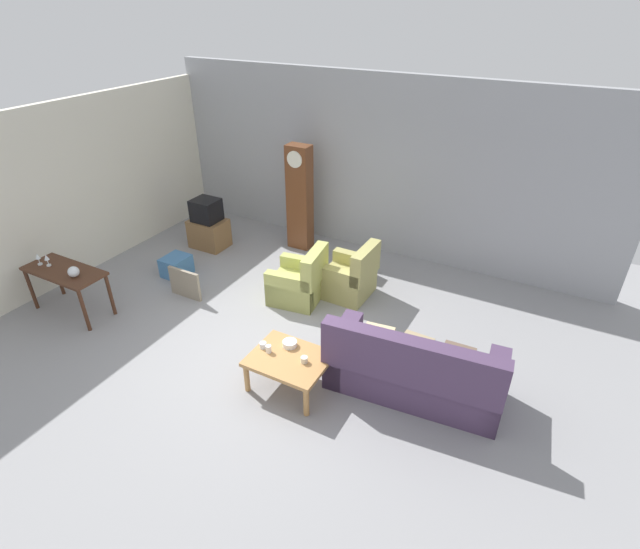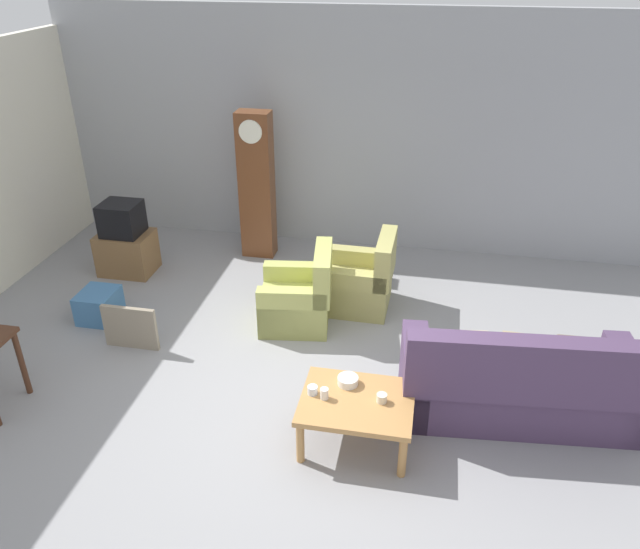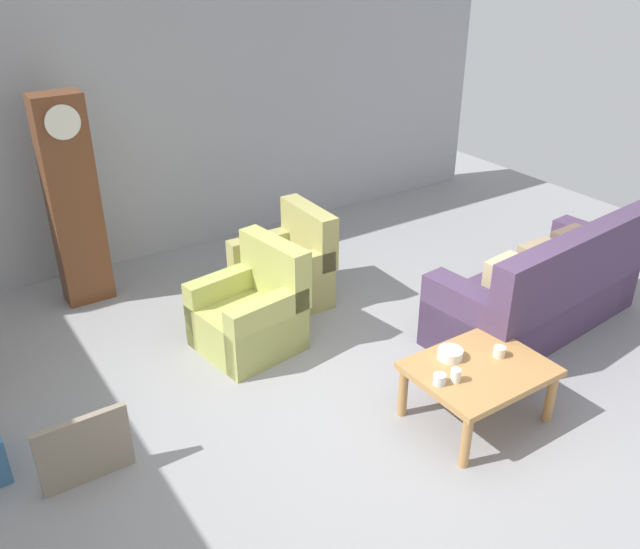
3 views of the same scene
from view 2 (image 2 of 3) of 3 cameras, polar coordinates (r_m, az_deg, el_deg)
ground_plane at (r=6.03m, az=-1.50°, el=-11.36°), size 10.40×10.40×0.00m
garage_door_wall at (r=8.48m, az=3.65°, el=13.00°), size 8.40×0.16×3.20m
couch_floral at (r=5.89m, az=17.98°, el=-9.73°), size 2.17×1.07×1.04m
armchair_olive_near at (r=6.95m, az=-1.96°, el=-2.33°), size 0.89×0.86×0.92m
armchair_olive_far at (r=7.29m, az=3.87°, el=-0.79°), size 0.80×0.77×0.92m
coffee_table_wood at (r=5.35m, az=3.44°, el=-12.09°), size 0.96×0.76×0.46m
grandfather_clock at (r=8.30m, az=-5.91°, el=8.19°), size 0.44×0.30×1.99m
tv_stand_cabinet at (r=8.44m, az=-17.49°, el=1.96°), size 0.68×0.52×0.55m
tv_crt at (r=8.25m, az=-17.97°, el=4.96°), size 0.48×0.44×0.42m
framed_picture_leaning at (r=6.86m, az=-17.23°, el=-4.73°), size 0.60×0.05×0.50m
storage_box_blue at (r=7.53m, az=-19.86°, el=-2.70°), size 0.40×0.46×0.35m
cup_white_porcelain at (r=5.28m, az=0.40°, el=-11.01°), size 0.07×0.07×0.10m
cup_blue_rimmed at (r=5.33m, az=-0.70°, el=-10.69°), size 0.09×0.09×0.08m
cup_cream_tall at (r=5.28m, az=5.76°, el=-11.36°), size 0.09×0.09×0.08m
bowl_white_stacked at (r=5.44m, az=2.61°, el=-9.82°), size 0.18×0.18×0.07m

